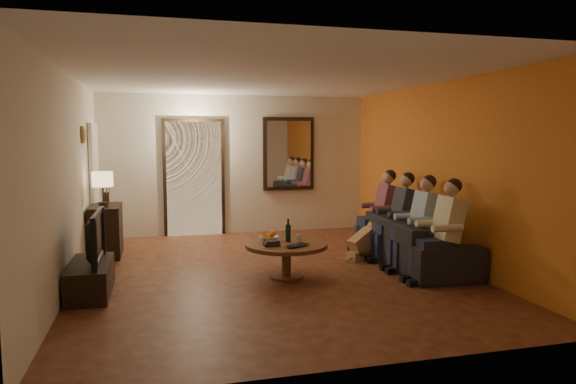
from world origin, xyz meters
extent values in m
cube|color=#431C12|center=(0.00, 0.00, 0.00)|extent=(5.00, 6.00, 0.01)
cube|color=white|center=(0.00, 0.00, 2.60)|extent=(5.00, 6.00, 0.01)
cube|color=beige|center=(0.00, 3.00, 1.30)|extent=(5.00, 0.02, 2.60)
cube|color=beige|center=(0.00, -3.00, 1.30)|extent=(5.00, 0.02, 2.60)
cube|color=beige|center=(-2.50, 0.00, 1.30)|extent=(0.02, 6.00, 2.60)
cube|color=beige|center=(2.50, 0.00, 1.30)|extent=(0.02, 6.00, 2.60)
cube|color=orange|center=(2.49, 0.00, 1.30)|extent=(0.01, 6.00, 2.60)
cube|color=#FFE0A5|center=(-0.80, 2.98, 1.05)|extent=(1.00, 0.06, 2.10)
cube|color=black|center=(-0.80, 2.97, 1.05)|extent=(1.12, 0.04, 2.22)
cube|color=silver|center=(-0.55, 2.98, 0.90)|extent=(0.45, 0.03, 1.70)
cube|color=black|center=(1.00, 2.96, 1.50)|extent=(1.00, 0.05, 1.40)
cube|color=white|center=(1.00, 2.93, 1.50)|extent=(0.86, 0.02, 1.26)
cube|color=white|center=(-2.46, 2.30, 1.02)|extent=(0.06, 0.85, 2.04)
cube|color=#B28C33|center=(-2.47, 1.30, 1.85)|extent=(0.03, 0.28, 0.24)
cube|color=brown|center=(-2.46, 1.30, 1.85)|extent=(0.01, 0.22, 0.18)
cube|color=black|center=(-2.25, 1.60, 0.39)|extent=(0.45, 0.87, 0.78)
cube|color=black|center=(-2.25, -0.42, 0.18)|extent=(0.45, 1.11, 0.37)
imported|color=black|center=(-2.25, -0.42, 0.66)|extent=(1.02, 0.13, 0.59)
imported|color=black|center=(2.08, -0.08, 0.34)|extent=(2.36, 1.06, 0.67)
cylinder|color=brown|center=(0.12, -0.30, 0.23)|extent=(1.33, 1.33, 0.45)
imported|color=white|center=(-0.06, -0.08, 0.48)|extent=(0.26, 0.26, 0.06)
cylinder|color=silver|center=(0.30, -0.25, 0.50)|extent=(0.06, 0.06, 0.10)
imported|color=black|center=(0.22, -0.58, 0.46)|extent=(0.39, 0.34, 0.03)
camera|label=1|loc=(-1.49, -6.60, 1.80)|focal=32.00mm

